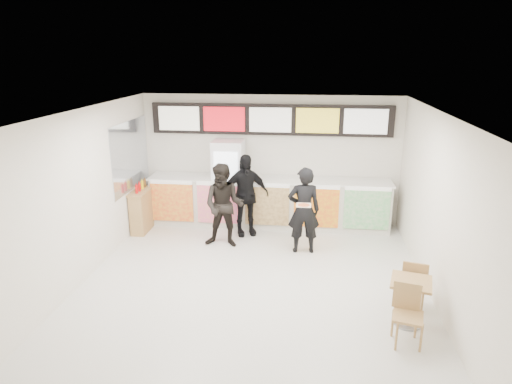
% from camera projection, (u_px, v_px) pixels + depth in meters
% --- Properties ---
extents(floor, '(7.00, 7.00, 0.00)m').
position_uv_depth(floor, '(252.00, 290.00, 7.84)').
color(floor, beige).
rests_on(floor, ground).
extents(ceiling, '(7.00, 7.00, 0.00)m').
position_uv_depth(ceiling, '(251.00, 115.00, 6.96)').
color(ceiling, white).
rests_on(ceiling, wall_back).
extents(wall_back, '(6.00, 0.00, 6.00)m').
position_uv_depth(wall_back, '(270.00, 159.00, 10.72)').
color(wall_back, silver).
rests_on(wall_back, floor).
extents(wall_left, '(0.00, 7.00, 7.00)m').
position_uv_depth(wall_left, '(76.00, 201.00, 7.74)').
color(wall_left, silver).
rests_on(wall_left, floor).
extents(wall_right, '(0.00, 7.00, 7.00)m').
position_uv_depth(wall_right, '(443.00, 215.00, 7.06)').
color(wall_right, silver).
rests_on(wall_right, floor).
extents(service_counter, '(5.56, 0.77, 1.14)m').
position_uv_depth(service_counter, '(268.00, 202.00, 10.60)').
color(service_counter, silver).
rests_on(service_counter, floor).
extents(menu_board, '(5.50, 0.14, 0.70)m').
position_uv_depth(menu_board, '(270.00, 120.00, 10.36)').
color(menu_board, black).
rests_on(menu_board, wall_back).
extents(drinks_fridge, '(0.70, 0.67, 2.00)m').
position_uv_depth(drinks_fridge, '(229.00, 183.00, 10.60)').
color(drinks_fridge, white).
rests_on(drinks_fridge, floor).
extents(mirror_panel, '(0.01, 2.00, 1.50)m').
position_uv_depth(mirror_panel, '(131.00, 155.00, 9.99)').
color(mirror_panel, '#B2B7BF').
rests_on(mirror_panel, wall_left).
extents(customer_main, '(0.69, 0.50, 1.78)m').
position_uv_depth(customer_main, '(304.00, 210.00, 9.10)').
color(customer_main, black).
rests_on(customer_main, floor).
extents(customer_left, '(0.90, 0.72, 1.77)m').
position_uv_depth(customer_left, '(224.00, 206.00, 9.39)').
color(customer_left, black).
rests_on(customer_left, floor).
extents(customer_mid, '(1.16, 0.81, 1.83)m').
position_uv_depth(customer_mid, '(245.00, 195.00, 10.00)').
color(customer_mid, black).
rests_on(customer_mid, floor).
extents(pizza_slice, '(0.36, 0.36, 0.02)m').
position_uv_depth(pizza_slice, '(304.00, 205.00, 8.60)').
color(pizza_slice, beige).
rests_on(pizza_slice, customer_main).
extents(cafe_table, '(0.73, 1.51, 0.85)m').
position_uv_depth(cafe_table, '(410.00, 294.00, 6.72)').
color(cafe_table, tan).
rests_on(cafe_table, floor).
extents(condiment_ledge, '(0.34, 0.85, 1.14)m').
position_uv_depth(condiment_ledge, '(142.00, 210.00, 10.34)').
color(condiment_ledge, tan).
rests_on(condiment_ledge, floor).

